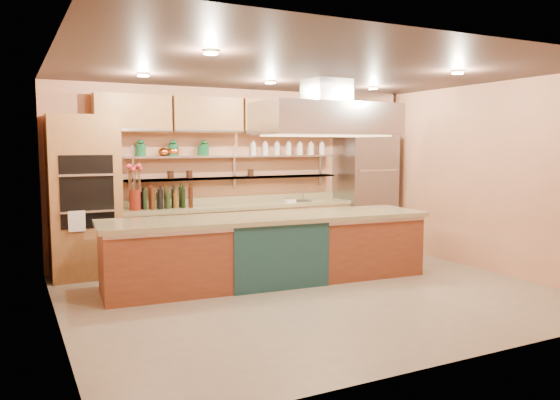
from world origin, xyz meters
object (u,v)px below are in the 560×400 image
copper_kettle (164,152)px  green_canister (202,151)px  kitchen_scale (290,199)px  island (269,249)px  refrigerator (365,191)px  flower_vase (135,200)px

copper_kettle → green_canister: bearing=0.0°
kitchen_scale → green_canister: bearing=155.7°
island → kitchen_scale: size_ratio=26.50×
refrigerator → kitchen_scale: (-1.53, 0.01, -0.07)m
flower_vase → kitchen_scale: size_ratio=1.81×
island → green_canister: (-0.40, 1.62, 1.33)m
flower_vase → green_canister: 1.34m
island → green_canister: size_ratio=27.87×
flower_vase → kitchen_scale: bearing=0.0°
refrigerator → green_canister: size_ratio=13.23×
copper_kettle → green_canister: size_ratio=1.01×
kitchen_scale → green_canister: (-1.46, 0.22, 0.82)m
island → flower_vase: 2.15m
flower_vase → copper_kettle: 0.88m
refrigerator → copper_kettle: 3.68m
refrigerator → green_canister: refrigerator is taller
copper_kettle → green_canister: green_canister is taller
island → copper_kettle: copper_kettle is taller
flower_vase → copper_kettle: size_ratio=1.88×
refrigerator → kitchen_scale: 1.53m
refrigerator → kitchen_scale: bearing=179.6°
kitchen_scale → green_canister: 1.69m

